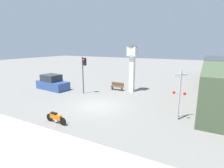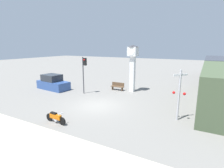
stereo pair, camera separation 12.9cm
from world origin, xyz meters
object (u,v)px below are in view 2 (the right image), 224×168
bench (118,86)px  freight_train (216,75)px  parked_car (53,83)px  railroad_crossing_signal (179,93)px  motorcycle (56,117)px  clock_tower (133,61)px  traffic_light (84,69)px

bench → freight_train: bearing=32.6°
freight_train → parked_car: size_ratio=6.08×
freight_train → railroad_crossing_signal: size_ratio=7.34×
freight_train → parked_car: 19.99m
motorcycle → clock_tower: 10.98m
railroad_crossing_signal → parked_car: (-14.80, 2.34, -1.23)m
motorcycle → traffic_light: 7.99m
traffic_light → bench: bearing=51.2°
clock_tower → bench: size_ratio=3.31×
traffic_light → parked_car: (-4.67, -0.20, -2.04)m
motorcycle → traffic_light: (-2.87, 7.06, 2.39)m
freight_train → railroad_crossing_signal: (-2.58, -12.19, 0.28)m
clock_tower → parked_car: clock_tower is taller
clock_tower → bench: clock_tower is taller
motorcycle → freight_train: bearing=62.9°
clock_tower → parked_car: (-8.91, -3.59, -2.73)m
clock_tower → freight_train: size_ratio=0.20×
freight_train → traffic_light: traffic_light is taller
freight_train → bench: 12.17m
railroad_crossing_signal → parked_car: 15.03m
clock_tower → bench: (-1.74, -0.27, -2.99)m
parked_car → motorcycle: bearing=-36.4°
motorcycle → bench: bearing=95.5°
clock_tower → parked_car: 9.98m
clock_tower → traffic_light: clock_tower is taller
traffic_light → motorcycle: bearing=-67.9°
traffic_light → parked_car: traffic_light is taller
clock_tower → railroad_crossing_signal: bearing=-45.2°
freight_train → bench: (-10.21, -6.52, -1.21)m
traffic_light → bench: (2.50, 3.12, -2.30)m
railroad_crossing_signal → freight_train: bearing=78.0°
parked_car → freight_train: bearing=35.5°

